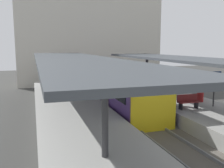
{
  "coord_description": "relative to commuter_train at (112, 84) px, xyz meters",
  "views": [
    {
      "loc": [
        -6.01,
        -12.62,
        4.74
      ],
      "look_at": [
        -0.33,
        5.17,
        1.9
      ],
      "focal_mm": 39.66,
      "sensor_mm": 36.0,
      "label": 1
    }
  ],
  "objects": [
    {
      "name": "ground_plane",
      "position": [
        0.0,
        -6.15,
        -1.73
      ],
      "size": [
        80.0,
        80.0,
        0.0
      ],
      "primitive_type": "plane",
      "color": "#383835"
    },
    {
      "name": "platform_left",
      "position": [
        -3.8,
        -6.15,
        -1.23
      ],
      "size": [
        4.4,
        28.0,
        1.0
      ],
      "primitive_type": "cube",
      "color": "#9E9E99",
      "rests_on": "ground_plane"
    },
    {
      "name": "platform_right",
      "position": [
        3.8,
        -6.15,
        -1.23
      ],
      "size": [
        4.4,
        28.0,
        1.0
      ],
      "primitive_type": "cube",
      "color": "#9E9E99",
      "rests_on": "ground_plane"
    },
    {
      "name": "track_ballast",
      "position": [
        0.0,
        -6.15,
        -1.63
      ],
      "size": [
        3.2,
        28.0,
        0.2
      ],
      "primitive_type": "cube",
      "color": "#59544C",
      "rests_on": "ground_plane"
    },
    {
      "name": "rail_near_side",
      "position": [
        -0.72,
        -6.15,
        -1.46
      ],
      "size": [
        0.08,
        28.0,
        0.14
      ],
      "primitive_type": "cube",
      "color": "slate",
      "rests_on": "track_ballast"
    },
    {
      "name": "rail_far_side",
      "position": [
        0.72,
        -6.15,
        -1.46
      ],
      "size": [
        0.08,
        28.0,
        0.14
      ],
      "primitive_type": "cube",
      "color": "slate",
      "rests_on": "track_ballast"
    },
    {
      "name": "commuter_train",
      "position": [
        0.0,
        0.0,
        0.0
      ],
      "size": [
        2.78,
        14.6,
        3.1
      ],
      "color": "#472D6B",
      "rests_on": "track_ballast"
    },
    {
      "name": "canopy_left",
      "position": [
        -3.8,
        -4.75,
        2.27
      ],
      "size": [
        4.18,
        21.0,
        3.11
      ],
      "color": "#333335",
      "rests_on": "platform_left"
    },
    {
      "name": "canopy_right",
      "position": [
        3.8,
        -4.75,
        2.14
      ],
      "size": [
        4.18,
        21.0,
        2.98
      ],
      "color": "#333335",
      "rests_on": "platform_right"
    },
    {
      "name": "platform_bench",
      "position": [
        2.82,
        -6.24,
        -0.26
      ],
      "size": [
        1.4,
        0.41,
        0.86
      ],
      "color": "black",
      "rests_on": "platform_right"
    },
    {
      "name": "platform_sign",
      "position": [
        4.7,
        -6.21,
        0.9
      ],
      "size": [
        0.9,
        0.08,
        2.21
      ],
      "color": "#262628",
      "rests_on": "platform_right"
    },
    {
      "name": "litter_bin",
      "position": [
        4.77,
        -4.84,
        -0.33
      ],
      "size": [
        0.44,
        0.44,
        0.8
      ],
      "primitive_type": "cylinder",
      "color": "maroon",
      "rests_on": "platform_right"
    },
    {
      "name": "passenger_mid_platform",
      "position": [
        2.75,
        -2.7,
        0.19
      ],
      "size": [
        0.36,
        0.36,
        1.76
      ],
      "color": "#7A337A",
      "rests_on": "platform_right"
    },
    {
      "name": "passenger_far_end",
      "position": [
        2.39,
        -4.91,
        0.13
      ],
      "size": [
        0.36,
        0.36,
        1.66
      ],
      "color": "#386B3D",
      "rests_on": "platform_right"
    },
    {
      "name": "station_building_backdrop",
      "position": [
        1.17,
        13.85,
        3.77
      ],
      "size": [
        18.0,
        6.0,
        11.0
      ],
      "primitive_type": "cube",
      "color": "beige",
      "rests_on": "ground_plane"
    }
  ]
}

